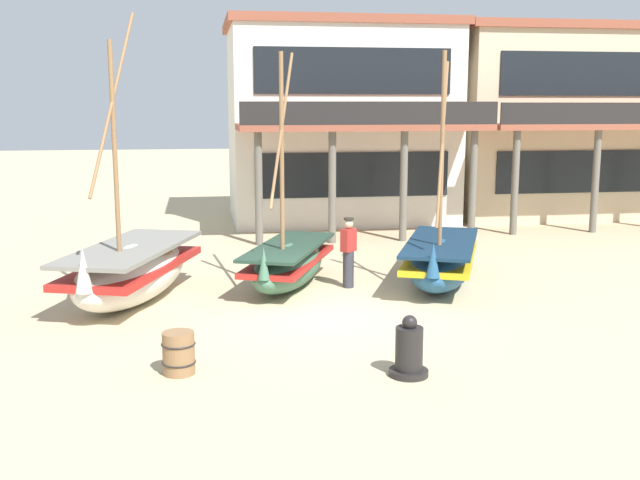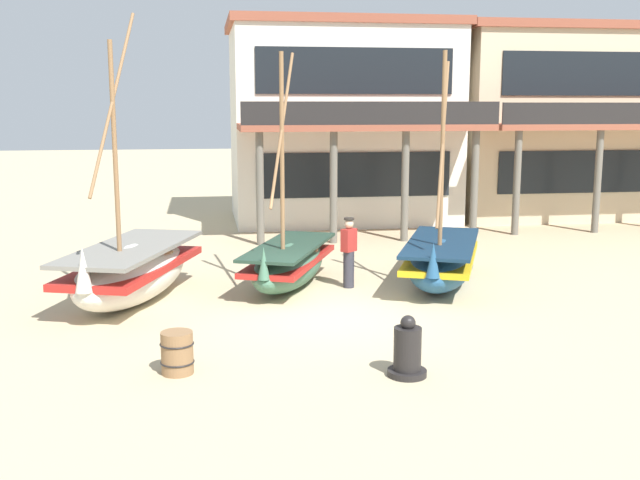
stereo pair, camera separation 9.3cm
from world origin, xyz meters
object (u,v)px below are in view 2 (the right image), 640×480
fishing_boat_far_right (441,260)px  capstan_winch (407,352)px  harbor_building_main (342,122)px  harbor_building_annex (568,121)px  fishing_boat_centre_large (132,271)px  fishing_boat_near_left (289,263)px  wooden_barrel (177,353)px  fisherman_by_hull (349,253)px

fishing_boat_far_right → capstan_winch: size_ratio=5.46×
harbor_building_main → harbor_building_annex: (9.44, 0.86, -0.03)m
fishing_boat_far_right → harbor_building_annex: size_ratio=0.53×
fishing_boat_centre_large → harbor_building_annex: size_ratio=0.60×
fishing_boat_near_left → harbor_building_main: bearing=73.2°
capstan_winch → wooden_barrel: (-3.66, 0.68, -0.05)m
fishing_boat_centre_large → fisherman_by_hull: (4.99, 0.55, 0.14)m
fishing_boat_far_right → fisherman_by_hull: fishing_boat_far_right is taller
capstan_winch → fishing_boat_near_left: bearing=100.7°
fishing_boat_centre_large → wooden_barrel: bearing=-76.8°
harbor_building_annex → fisherman_by_hull: bearing=-133.8°
fisherman_by_hull → harbor_building_main: harbor_building_main is taller
fishing_boat_centre_large → fishing_boat_far_right: bearing=3.5°
fishing_boat_centre_large → harbor_building_annex: harbor_building_annex is taller
fishing_boat_far_right → wooden_barrel: size_ratio=7.87×
fishing_boat_near_left → harbor_building_annex: size_ratio=0.53×
wooden_barrel → harbor_building_main: 17.48m
fisherman_by_hull → capstan_winch: size_ratio=1.67×
fishing_boat_near_left → fishing_boat_centre_large: bearing=-166.7°
fishing_boat_centre_large → harbor_building_annex: bearing=37.0°
fisherman_by_hull → harbor_building_annex: (11.22, 11.69, 2.79)m
fishing_boat_near_left → harbor_building_main: (3.19, 10.53, 3.07)m
fisherman_by_hull → capstan_winch: 6.07m
fishing_boat_centre_large → fishing_boat_far_right: (7.24, 0.44, -0.09)m
harbor_building_main → fishing_boat_far_right: bearing=-87.6°
wooden_barrel → harbor_building_annex: size_ratio=0.07×
fishing_boat_far_right → harbor_building_annex: bearing=52.7°
fishing_boat_far_right → harbor_building_main: size_ratio=0.66×
harbor_building_main → harbor_building_annex: 9.47m
fishing_boat_far_right → harbor_building_main: bearing=92.4°
fishing_boat_centre_large → capstan_winch: (4.79, -5.50, -0.30)m
fishing_boat_far_right → capstan_winch: (-2.45, -5.94, -0.21)m
wooden_barrel → fisherman_by_hull: bearing=54.3°
harbor_building_annex → wooden_barrel: bearing=-131.5°
wooden_barrel → fishing_boat_centre_large: bearing=103.2°
harbor_building_annex → harbor_building_main: bearing=-174.8°
fisherman_by_hull → fishing_boat_centre_large: bearing=-173.7°
fishing_boat_near_left → fishing_boat_far_right: fishing_boat_far_right is taller
fishing_boat_near_left → fisherman_by_hull: 1.45m
harbor_building_main → capstan_winch: bearing=-96.7°
fishing_boat_centre_large → capstan_winch: fishing_boat_centre_large is taller
fishing_boat_near_left → harbor_building_annex: (12.62, 11.39, 3.05)m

